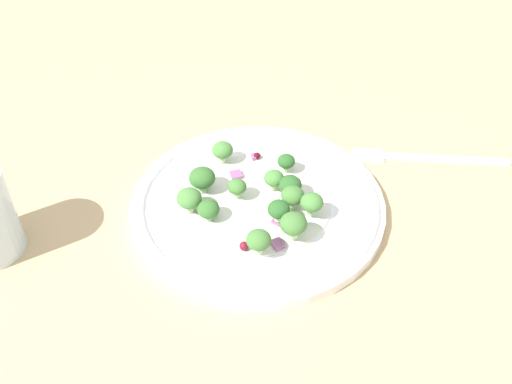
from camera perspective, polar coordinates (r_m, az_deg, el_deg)
The scene contains 24 objects.
ground_plane at distance 66.99cm, azimuth 1.10°, elevation -3.33°, with size 180.00×180.00×2.00cm, color tan.
plate at distance 66.89cm, azimuth -0.00°, elevation -1.17°, with size 27.74×27.74×1.70cm.
dressing_pool at distance 66.59cm, azimuth -0.00°, elevation -0.89°, with size 16.09×16.09×0.20cm, color white.
broccoli_floret_0 at distance 63.76cm, azimuth -4.44°, elevation -1.63°, with size 2.35×2.35×2.38cm.
broccoli_floret_1 at distance 62.60cm, azimuth 1.92°, elevation -1.75°, with size 2.34×2.34×2.37cm.
broccoli_floret_2 at distance 66.03cm, azimuth 3.20°, elevation 0.65°, with size 2.45×2.45×2.48cm.
broccoli_floret_3 at distance 69.36cm, azimuth 2.83°, elevation 2.85°, with size 2.02×2.02×2.05cm.
broccoli_floret_4 at distance 66.80cm, azimuth 1.68°, elevation 1.27°, with size 2.19×2.19×2.22cm.
broccoli_floret_5 at distance 63.58cm, azimuth 5.22°, elevation -0.99°, with size 2.42×2.42×2.45cm.
broccoli_floret_6 at distance 64.58cm, azimuth -6.23°, elevation -0.63°, with size 2.68×2.68×2.72cm.
broccoli_floret_7 at distance 59.53cm, azimuth 0.25°, elevation -4.52°, with size 2.47×2.47×2.51cm.
broccoli_floret_8 at distance 66.82cm, azimuth -5.03°, elevation 1.28°, with size 2.89×2.89×2.93cm.
broccoli_floret_9 at distance 65.75cm, azimuth -1.78°, elevation 0.47°, with size 2.08×2.08×2.10cm.
broccoli_floret_10 at distance 60.95cm, azimuth 3.37°, elevation -3.06°, with size 2.77×2.77×2.81cm.
broccoli_floret_11 at distance 70.59cm, azimuth -3.26°, elevation 3.83°, with size 2.45×2.45×2.48cm.
broccoli_floret_12 at distance 64.71cm, azimuth 3.42°, elevation -0.36°, with size 2.46×2.46×2.49cm.
cranberry_0 at distance 61.22cm, azimuth -1.12°, elevation -5.04°, with size 0.95×0.95×0.95cm, color maroon.
cranberry_1 at distance 68.88cm, azimuth 2.73°, elevation 1.22°, with size 0.76×0.76×0.76cm, color #4C0A14.
cranberry_2 at distance 71.85cm, azimuth 0.10°, elevation 3.36°, with size 0.85×0.85×0.85cm, color #4C0A14.
onion_bit_0 at distance 64.16cm, azimuth 2.13°, elevation -2.73°, with size 1.06×0.96×0.45cm, color #A35B93.
onion_bit_1 at distance 61.71cm, azimuth 2.04°, elevation -4.87°, with size 1.30×1.16×0.52cm, color #A35B93.
onion_bit_2 at distance 69.46cm, azimuth -1.90°, elevation 1.60°, with size 1.33×1.28×0.34cm, color #A35B93.
onion_bit_3 at distance 71.92cm, azimuth -0.09°, elevation 3.34°, with size 0.89×0.92×0.38cm, color #A35B93.
fork at distance 76.72cm, azimuth 15.11°, elevation 3.16°, with size 16.13×12.36×0.50cm.
Camera 1 is at (-25.49, -39.44, 46.77)cm, focal length 43.04 mm.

